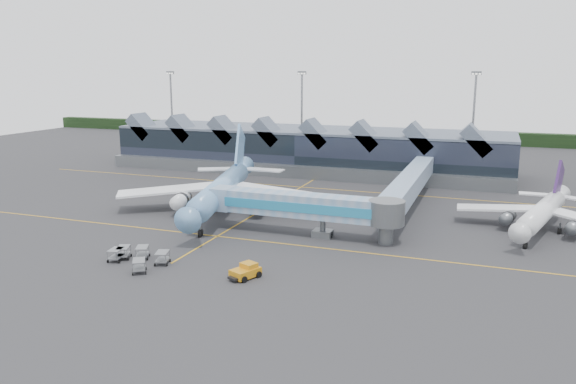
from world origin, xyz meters
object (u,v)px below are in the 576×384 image
(main_airliner, at_px, (223,187))
(fuel_truck, at_px, (216,193))
(regional_jet, at_px, (544,211))
(pushback_tug, at_px, (246,271))
(jet_bridge, at_px, (315,208))

(main_airliner, xyz_separation_m, fuel_truck, (-3.57, 4.20, -2.10))
(regional_jet, relative_size, pushback_tug, 6.64)
(jet_bridge, height_order, pushback_tug, jet_bridge)
(regional_jet, distance_m, fuel_truck, 52.11)
(fuel_truck, xyz_separation_m, pushback_tug, (19.80, -31.15, -1.06))
(main_airliner, bearing_deg, jet_bridge, -40.11)
(regional_jet, relative_size, fuel_truck, 2.79)
(fuel_truck, bearing_deg, main_airliner, -58.48)
(main_airliner, bearing_deg, regional_jet, -8.52)
(fuel_truck, bearing_deg, jet_bridge, -39.58)
(main_airliner, distance_m, fuel_truck, 5.90)
(fuel_truck, height_order, pushback_tug, fuel_truck)
(main_airliner, xyz_separation_m, regional_jet, (48.53, 4.93, -0.93))
(main_airliner, height_order, jet_bridge, main_airliner)
(fuel_truck, relative_size, pushback_tug, 2.38)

